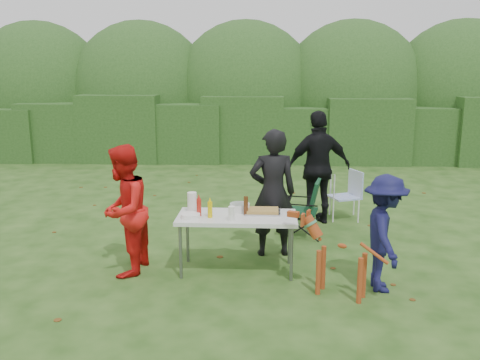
{
  "coord_description": "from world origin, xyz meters",
  "views": [
    {
      "loc": [
        0.67,
        -6.05,
        2.55
      ],
      "look_at": [
        0.29,
        0.99,
        1.0
      ],
      "focal_mm": 38.0,
      "sensor_mm": 36.0,
      "label": 1
    }
  ],
  "objects_px": {
    "dog": "(342,258)",
    "beer_bottle": "(246,206)",
    "person_cook": "(273,193)",
    "ketchup_bottle": "(199,207)",
    "mustard_bottle": "(210,210)",
    "folding_table": "(237,220)",
    "lawn_chair": "(344,195)",
    "person_black_puffy": "(318,168)",
    "person_red_jacket": "(124,211)",
    "camping_chair": "(301,208)",
    "child": "(385,233)",
    "paper_towel_roll": "(192,202)"
  },
  "relations": [
    {
      "from": "person_black_puffy",
      "to": "lawn_chair",
      "type": "distance_m",
      "value": 0.76
    },
    {
      "from": "person_cook",
      "to": "ketchup_bottle",
      "type": "bearing_deg",
      "value": 27.43
    },
    {
      "from": "person_cook",
      "to": "ketchup_bottle",
      "type": "height_order",
      "value": "person_cook"
    },
    {
      "from": "person_cook",
      "to": "camping_chair",
      "type": "bearing_deg",
      "value": -126.1
    },
    {
      "from": "lawn_chair",
      "to": "dog",
      "type": "bearing_deg",
      "value": 59.02
    },
    {
      "from": "folding_table",
      "to": "beer_bottle",
      "type": "bearing_deg",
      "value": 14.18
    },
    {
      "from": "person_black_puffy",
      "to": "child",
      "type": "distance_m",
      "value": 2.69
    },
    {
      "from": "mustard_bottle",
      "to": "beer_bottle",
      "type": "xyz_separation_m",
      "value": [
        0.44,
        0.13,
        0.02
      ]
    },
    {
      "from": "person_black_puffy",
      "to": "ketchup_bottle",
      "type": "distance_m",
      "value": 2.78
    },
    {
      "from": "person_cook",
      "to": "camping_chair",
      "type": "xyz_separation_m",
      "value": [
        0.44,
        0.83,
        -0.43
      ]
    },
    {
      "from": "child",
      "to": "beer_bottle",
      "type": "xyz_separation_m",
      "value": [
        -1.63,
        0.49,
        0.17
      ]
    },
    {
      "from": "dog",
      "to": "person_black_puffy",
      "type": "bearing_deg",
      "value": -64.69
    },
    {
      "from": "person_red_jacket",
      "to": "camping_chair",
      "type": "xyz_separation_m",
      "value": [
        2.3,
        1.59,
        -0.37
      ]
    },
    {
      "from": "child",
      "to": "ketchup_bottle",
      "type": "relative_size",
      "value": 6.27
    },
    {
      "from": "lawn_chair",
      "to": "mustard_bottle",
      "type": "distance_m",
      "value": 3.27
    },
    {
      "from": "dog",
      "to": "ketchup_bottle",
      "type": "xyz_separation_m",
      "value": [
        -1.7,
        0.64,
        0.39
      ]
    },
    {
      "from": "folding_table",
      "to": "lawn_chair",
      "type": "bearing_deg",
      "value": 54.74
    },
    {
      "from": "dog",
      "to": "lawn_chair",
      "type": "bearing_deg",
      "value": -73.66
    },
    {
      "from": "person_black_puffy",
      "to": "camping_chair",
      "type": "xyz_separation_m",
      "value": [
        -0.32,
        -0.71,
        -0.49
      ]
    },
    {
      "from": "paper_towel_roll",
      "to": "mustard_bottle",
      "type": "bearing_deg",
      "value": -41.69
    },
    {
      "from": "folding_table",
      "to": "mustard_bottle",
      "type": "distance_m",
      "value": 0.38
    },
    {
      "from": "person_black_puffy",
      "to": "beer_bottle",
      "type": "height_order",
      "value": "person_black_puffy"
    },
    {
      "from": "dog",
      "to": "beer_bottle",
      "type": "bearing_deg",
      "value": -6.87
    },
    {
      "from": "mustard_bottle",
      "to": "ketchup_bottle",
      "type": "height_order",
      "value": "ketchup_bottle"
    },
    {
      "from": "ketchup_bottle",
      "to": "camping_chair",
      "type": "bearing_deg",
      "value": 47.3
    },
    {
      "from": "beer_bottle",
      "to": "paper_towel_roll",
      "type": "distance_m",
      "value": 0.7
    },
    {
      "from": "mustard_bottle",
      "to": "ketchup_bottle",
      "type": "bearing_deg",
      "value": 156.04
    },
    {
      "from": "child",
      "to": "ketchup_bottle",
      "type": "distance_m",
      "value": 2.26
    },
    {
      "from": "folding_table",
      "to": "person_black_puffy",
      "type": "relative_size",
      "value": 0.79
    },
    {
      "from": "camping_chair",
      "to": "beer_bottle",
      "type": "distance_m",
      "value": 1.68
    },
    {
      "from": "mustard_bottle",
      "to": "ketchup_bottle",
      "type": "relative_size",
      "value": 0.91
    },
    {
      "from": "beer_bottle",
      "to": "paper_towel_roll",
      "type": "relative_size",
      "value": 0.92
    },
    {
      "from": "person_black_puffy",
      "to": "dog",
      "type": "xyz_separation_m",
      "value": [
        0.0,
        -2.83,
        -0.49
      ]
    },
    {
      "from": "person_cook",
      "to": "person_red_jacket",
      "type": "height_order",
      "value": "person_cook"
    },
    {
      "from": "person_red_jacket",
      "to": "beer_bottle",
      "type": "xyz_separation_m",
      "value": [
        1.52,
        0.17,
        0.04
      ]
    },
    {
      "from": "person_red_jacket",
      "to": "mustard_bottle",
      "type": "distance_m",
      "value": 1.08
    },
    {
      "from": "person_cook",
      "to": "lawn_chair",
      "type": "bearing_deg",
      "value": -132.9
    },
    {
      "from": "person_cook",
      "to": "lawn_chair",
      "type": "height_order",
      "value": "person_cook"
    },
    {
      "from": "person_red_jacket",
      "to": "child",
      "type": "distance_m",
      "value": 3.16
    },
    {
      "from": "person_black_puffy",
      "to": "lawn_chair",
      "type": "bearing_deg",
      "value": -167.58
    },
    {
      "from": "person_red_jacket",
      "to": "ketchup_bottle",
      "type": "bearing_deg",
      "value": 101.52
    },
    {
      "from": "camping_chair",
      "to": "paper_towel_roll",
      "type": "relative_size",
      "value": 3.46
    },
    {
      "from": "person_red_jacket",
      "to": "camping_chair",
      "type": "distance_m",
      "value": 2.83
    },
    {
      "from": "beer_bottle",
      "to": "mustard_bottle",
      "type": "bearing_deg",
      "value": -163.59
    },
    {
      "from": "person_black_puffy",
      "to": "paper_towel_roll",
      "type": "height_order",
      "value": "person_black_puffy"
    },
    {
      "from": "ketchup_bottle",
      "to": "beer_bottle",
      "type": "xyz_separation_m",
      "value": [
        0.59,
        0.06,
        0.01
      ]
    },
    {
      "from": "folding_table",
      "to": "person_cook",
      "type": "bearing_deg",
      "value": 53.96
    },
    {
      "from": "ketchup_bottle",
      "to": "paper_towel_roll",
      "type": "xyz_separation_m",
      "value": [
        -0.11,
        0.16,
        0.02
      ]
    },
    {
      "from": "person_cook",
      "to": "mustard_bottle",
      "type": "xyz_separation_m",
      "value": [
        -0.78,
        -0.72,
        -0.04
      ]
    },
    {
      "from": "person_black_puffy",
      "to": "folding_table",
      "type": "bearing_deg",
      "value": 44.98
    }
  ]
}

